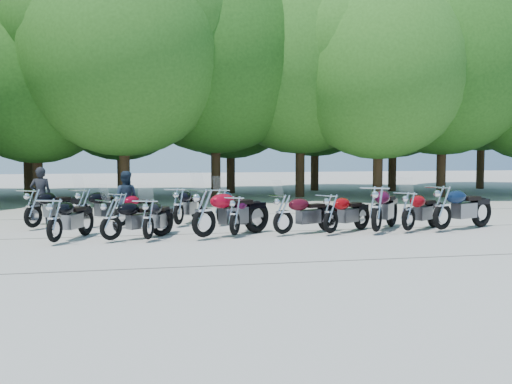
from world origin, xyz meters
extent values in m
plane|color=#A19A91|center=(0.00, 0.00, 0.00)|extent=(90.00, 90.00, 0.00)
cylinder|color=#3A2614|center=(-7.25, 12.84, 1.65)|extent=(0.44, 0.44, 3.31)
sphere|color=#286319|center=(-7.25, 12.84, 5.32)|extent=(7.31, 7.31, 7.31)
cylinder|color=#3A2614|center=(-3.57, 11.24, 1.97)|extent=(0.44, 0.44, 3.93)
sphere|color=#357721|center=(-3.57, 11.24, 6.33)|extent=(8.70, 8.70, 8.70)
cylinder|color=#3A2614|center=(0.54, 13.09, 2.06)|extent=(0.44, 0.44, 4.13)
sphere|color=#286319|center=(0.54, 13.09, 6.64)|extent=(9.13, 9.13, 9.13)
cylinder|color=#3A2614|center=(4.61, 13.20, 2.05)|extent=(0.44, 0.44, 4.09)
sphere|color=#357721|center=(4.61, 13.20, 6.58)|extent=(9.04, 9.04, 9.04)
cylinder|color=#3A2614|center=(7.55, 10.82, 1.81)|extent=(0.44, 0.44, 3.62)
sphere|color=#357721|center=(7.55, 10.82, 5.82)|extent=(8.00, 8.00, 8.00)
cylinder|color=#3A2614|center=(11.20, 11.78, 1.99)|extent=(0.44, 0.44, 3.98)
sphere|color=#286319|center=(11.20, 11.78, 6.40)|extent=(8.79, 8.79, 8.79)
cylinder|color=#3A2614|center=(-8.29, 16.97, 1.76)|extent=(0.44, 0.44, 3.52)
sphere|color=#357721|center=(-8.29, 16.97, 5.66)|extent=(7.78, 7.78, 7.78)
cylinder|color=#3A2614|center=(-3.76, 16.43, 1.71)|extent=(0.44, 0.44, 3.42)
sphere|color=#286319|center=(-3.76, 16.43, 5.50)|extent=(7.56, 7.56, 7.56)
cylinder|color=#3A2614|center=(1.80, 16.47, 1.78)|extent=(0.44, 0.44, 3.56)
sphere|color=#286319|center=(1.80, 16.47, 5.73)|extent=(7.88, 7.88, 7.88)
cylinder|color=#3A2614|center=(6.69, 17.47, 1.88)|extent=(0.44, 0.44, 3.76)
sphere|color=#286319|center=(6.69, 17.47, 6.04)|extent=(8.31, 8.31, 8.31)
cylinder|color=#3A2614|center=(10.68, 16.09, 1.81)|extent=(0.44, 0.44, 3.63)
sphere|color=#357721|center=(10.68, 16.09, 5.83)|extent=(8.02, 8.02, 8.02)
cylinder|color=#3A2614|center=(16.61, 17.02, 2.19)|extent=(0.44, 0.44, 4.37)
sphere|color=#286319|center=(16.61, 17.02, 7.03)|extent=(9.67, 9.67, 9.67)
imported|color=black|center=(-5.98, 4.49, 0.87)|extent=(0.66, 0.46, 1.74)
imported|color=#1E2C3F|center=(-3.50, 3.79, 0.81)|extent=(0.90, 0.77, 1.62)
camera|label=1|loc=(-3.33, -14.35, 2.23)|focal=42.00mm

